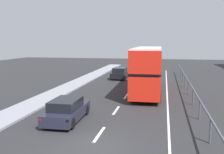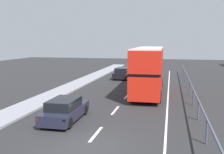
# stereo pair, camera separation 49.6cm
# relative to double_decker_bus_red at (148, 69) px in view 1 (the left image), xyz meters

# --- Properties ---
(ground_plane) EXTENTS (74.60, 120.00, 0.10)m
(ground_plane) POSITION_rel_double_decker_bus_red_xyz_m (-1.73, -13.06, -2.31)
(ground_plane) COLOR #272729
(lane_paint_markings) EXTENTS (3.70, 46.00, 0.01)m
(lane_paint_markings) POSITION_rel_double_decker_bus_red_xyz_m (0.42, -4.18, -2.26)
(lane_paint_markings) COLOR silver
(lane_paint_markings) RESTS_ON ground
(bridge_side_railing) EXTENTS (0.10, 42.00, 1.24)m
(bridge_side_railing) POSITION_rel_double_decker_bus_red_xyz_m (3.70, -4.06, -1.26)
(bridge_side_railing) COLOR #464A59
(bridge_side_railing) RESTS_ON ground
(double_decker_bus_red) EXTENTS (2.65, 10.76, 4.22)m
(double_decker_bus_red) POSITION_rel_double_decker_bus_red_xyz_m (0.00, 0.00, 0.00)
(double_decker_bus_red) COLOR red
(double_decker_bus_red) RESTS_ON ground
(hatchback_car_near) EXTENTS (1.84, 4.29, 1.37)m
(hatchback_car_near) POSITION_rel_double_decker_bus_red_xyz_m (-4.22, -9.71, -1.60)
(hatchback_car_near) COLOR #1F2031
(hatchback_car_near) RESTS_ON ground
(sedan_car_ahead) EXTENTS (1.91, 4.32, 1.44)m
(sedan_car_ahead) POSITION_rel_double_decker_bus_red_xyz_m (-4.07, 8.60, -1.58)
(sedan_car_ahead) COLOR black
(sedan_car_ahead) RESTS_ON ground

